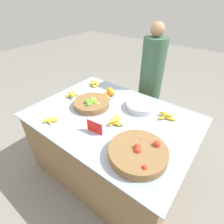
% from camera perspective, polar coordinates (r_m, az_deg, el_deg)
% --- Properties ---
extents(ground_plane, '(12.00, 12.00, 0.00)m').
position_cam_1_polar(ground_plane, '(2.28, 0.00, -17.04)').
color(ground_plane, gray).
extents(market_table, '(1.61, 1.16, 0.77)m').
position_cam_1_polar(market_table, '(1.99, 0.00, -10.25)').
color(market_table, olive).
rests_on(market_table, ground_plane).
extents(lime_bowl, '(0.38, 0.38, 0.11)m').
position_cam_1_polar(lime_bowl, '(1.87, -6.58, 2.84)').
color(lime_bowl, olive).
rests_on(lime_bowl, market_table).
extents(tomato_basket, '(0.44, 0.44, 0.11)m').
position_cam_1_polar(tomato_basket, '(1.35, 8.55, -13.06)').
color(tomato_basket, olive).
rests_on(tomato_basket, market_table).
extents(orange_pile, '(0.12, 0.19, 0.13)m').
position_cam_1_polar(orange_pile, '(1.99, -0.91, 5.97)').
color(orange_pile, orange).
rests_on(orange_pile, market_table).
extents(metal_bowl, '(0.32, 0.32, 0.06)m').
position_cam_1_polar(metal_bowl, '(1.86, 9.46, 2.10)').
color(metal_bowl, silver).
rests_on(metal_bowl, market_table).
extents(price_sign, '(0.15, 0.02, 0.11)m').
position_cam_1_polar(price_sign, '(1.52, -5.70, -4.95)').
color(price_sign, red).
rests_on(price_sign, market_table).
extents(banana_bunch_back_center, '(0.13, 0.14, 0.03)m').
position_cam_1_polar(banana_bunch_back_center, '(1.76, -19.44, -2.50)').
color(banana_bunch_back_center, gold).
rests_on(banana_bunch_back_center, market_table).
extents(banana_bunch_front_center, '(0.19, 0.14, 0.06)m').
position_cam_1_polar(banana_bunch_front_center, '(1.77, 17.39, -1.30)').
color(banana_bunch_front_center, gold).
rests_on(banana_bunch_front_center, market_table).
extents(banana_bunch_front_right, '(0.17, 0.18, 0.05)m').
position_cam_1_polar(banana_bunch_front_right, '(2.10, -13.02, 5.64)').
color(banana_bunch_front_right, gold).
rests_on(banana_bunch_front_right, market_table).
extents(banana_bunch_middle_right, '(0.16, 0.14, 0.06)m').
position_cam_1_polar(banana_bunch_middle_right, '(2.30, -5.59, 9.12)').
color(banana_bunch_middle_right, gold).
rests_on(banana_bunch_middle_right, market_table).
extents(banana_bunch_front_left, '(0.14, 0.16, 0.06)m').
position_cam_1_polar(banana_bunch_front_left, '(1.62, 1.38, -3.00)').
color(banana_bunch_front_left, gold).
rests_on(banana_bunch_front_left, market_table).
extents(vendor_person, '(0.29, 0.29, 1.52)m').
position_cam_1_polar(vendor_person, '(2.41, 12.15, 7.41)').
color(vendor_person, '#385B42').
rests_on(vendor_person, ground_plane).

